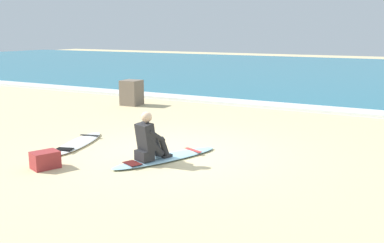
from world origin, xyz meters
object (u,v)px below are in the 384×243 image
shoreline_rock (132,93)px  surfer_seated (149,141)px  surfboard_spare_near (79,143)px  beach_bag (45,160)px  surfboard_main (166,158)px

shoreline_rock → surfer_seated: bearing=-51.0°
surfboard_spare_near → surfer_seated: bearing=-11.1°
shoreline_rock → surfboard_spare_near: bearing=-66.4°
surfer_seated → beach_bag: size_ratio=1.97×
surfboard_spare_near → shoreline_rock: (-2.18, 5.01, 0.39)m
surfer_seated → shoreline_rock: size_ratio=1.10×
surfboard_main → surfer_seated: 0.56m
shoreline_rock → beach_bag: 7.26m
surfboard_spare_near → beach_bag: (0.71, -1.65, 0.12)m
surfboard_main → surfer_seated: bearing=-112.6°
surfboard_main → beach_bag: bearing=-136.5°
surfboard_main → beach_bag: (-1.67, -1.58, 0.12)m
surfboard_main → shoreline_rock: shoreline_rock is taller
surfboard_main → shoreline_rock: size_ratio=2.91×
surfboard_spare_near → surfboard_main: bearing=-1.7°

